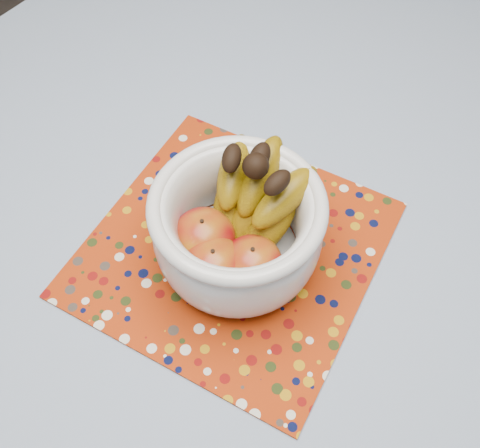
{
  "coord_description": "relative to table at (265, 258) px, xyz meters",
  "views": [
    {
      "loc": [
        0.22,
        -0.37,
        1.41
      ],
      "look_at": [
        -0.0,
        -0.06,
        0.84
      ],
      "focal_mm": 42.0,
      "sensor_mm": 36.0,
      "label": 1
    }
  ],
  "objects": [
    {
      "name": "table",
      "position": [
        0.0,
        0.0,
        0.0
      ],
      "size": [
        1.2,
        1.2,
        0.75
      ],
      "color": "brown",
      "rests_on": "ground"
    },
    {
      "name": "placemat",
      "position": [
        -0.02,
        -0.06,
        0.09
      ],
      "size": [
        0.41,
        0.41,
        0.0
      ],
      "primitive_type": "cube",
      "rotation": [
        0.0,
        0.0,
        0.13
      ],
      "color": "#972908",
      "rests_on": "tablecloth"
    },
    {
      "name": "tablecloth",
      "position": [
        0.0,
        0.0,
        0.08
      ],
      "size": [
        1.32,
        1.32,
        0.01
      ],
      "primitive_type": "cube",
      "color": "slate",
      "rests_on": "table"
    },
    {
      "name": "fruit_bowl",
      "position": [
        -0.0,
        -0.06,
        0.17
      ],
      "size": [
        0.21,
        0.23,
        0.17
      ],
      "color": "silver",
      "rests_on": "placemat"
    }
  ]
}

